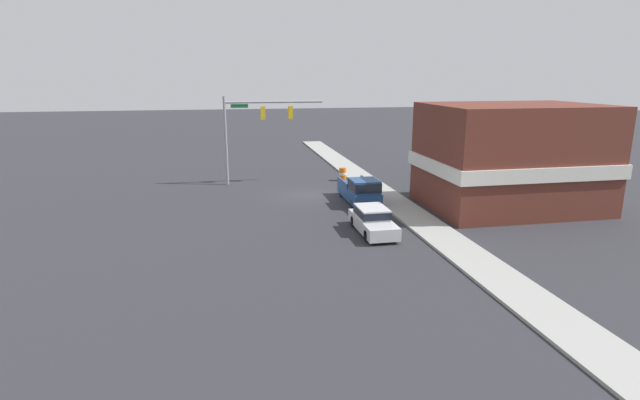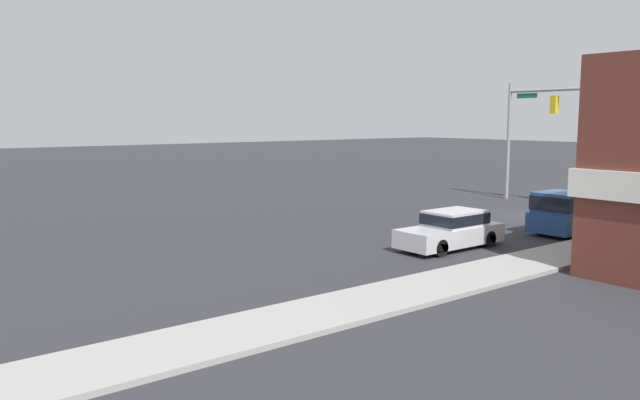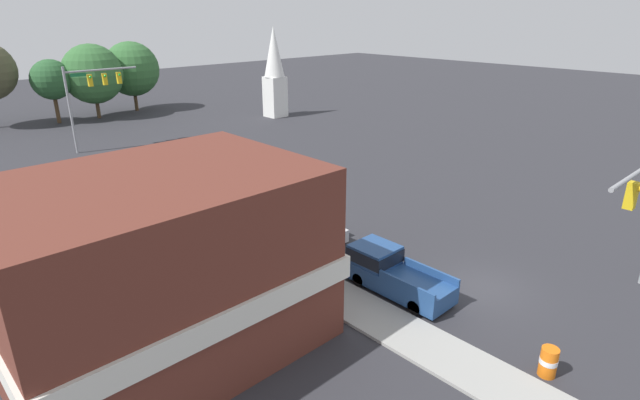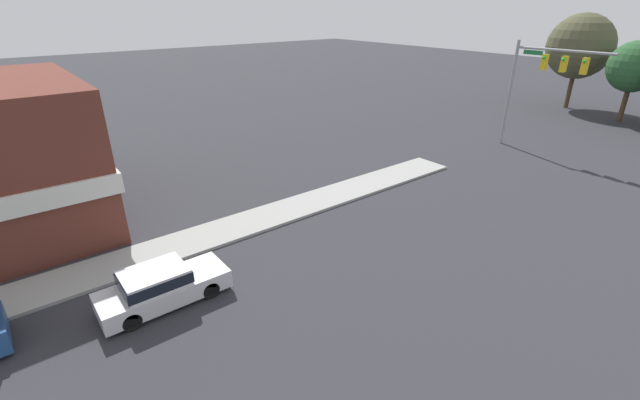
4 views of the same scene
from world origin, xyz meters
The scene contains 11 objects.
ground_plane centered at (0.00, 0.00, 0.00)m, with size 200.00×200.00×0.00m, color #2D2D33.
sidewalk_curb centered at (-5.70, 0.00, 0.07)m, with size 2.40×60.00×0.14m.
far_signal_assembly centered at (-3.36, 38.27, 5.69)m, with size 6.65×0.49×7.76m.
car_lead centered at (-2.15, 9.90, 0.77)m, with size 1.77×4.63×1.48m.
pickup_truck_parked centered at (-3.32, 3.14, 0.93)m, with size 1.96×5.28×1.90m.
construction_barrel centered at (-3.90, -4.65, 0.58)m, with size 0.63×0.63×1.13m.
corner_brick_building centered at (-12.96, 6.21, 3.46)m, with size 11.42×8.38×7.04m.
church_steeple centered at (18.54, 39.04, 5.63)m, with size 2.44×2.44×10.75m.
backdrop_tree_left_mid centered at (-2.38, 53.39, 4.98)m, with size 4.52×4.52×7.26m.
backdrop_tree_center centered at (2.16, 53.16, 5.27)m, with size 6.99×6.99×8.77m.
backdrop_tree_right_mid centered at (7.66, 54.67, 5.34)m, with size 6.83×6.83×8.76m.
Camera 3 is at (-19.88, -9.64, 12.33)m, focal length 28.00 mm.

